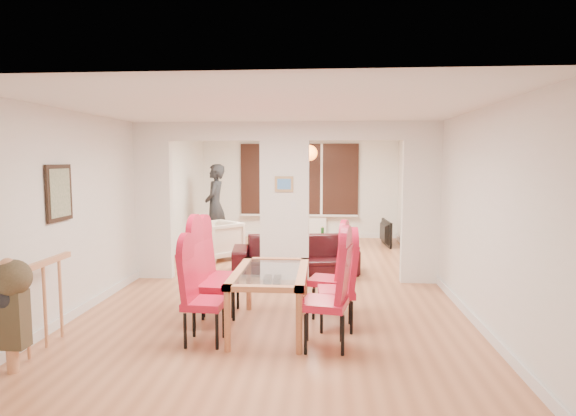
# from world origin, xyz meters

# --- Properties ---
(floor) EXTENTS (5.00, 9.00, 0.01)m
(floor) POSITION_xyz_m (0.00, 0.00, 0.00)
(floor) COLOR #B9714A
(floor) RESTS_ON ground
(room_walls) EXTENTS (5.00, 9.00, 2.60)m
(room_walls) POSITION_xyz_m (0.00, 0.00, 1.30)
(room_walls) COLOR silver
(room_walls) RESTS_ON floor
(divider_wall) EXTENTS (5.00, 0.18, 2.60)m
(divider_wall) POSITION_xyz_m (0.00, 0.00, 1.30)
(divider_wall) COLOR white
(divider_wall) RESTS_ON floor
(bay_window_blinds) EXTENTS (3.00, 0.08, 1.80)m
(bay_window_blinds) POSITION_xyz_m (0.00, 4.44, 1.50)
(bay_window_blinds) COLOR black
(bay_window_blinds) RESTS_ON room_walls
(radiator) EXTENTS (1.40, 0.08, 0.50)m
(radiator) POSITION_xyz_m (0.00, 4.40, 0.30)
(radiator) COLOR white
(radiator) RESTS_ON floor
(pendant_light) EXTENTS (0.36, 0.36, 0.36)m
(pendant_light) POSITION_xyz_m (0.30, 3.30, 2.15)
(pendant_light) COLOR orange
(pendant_light) RESTS_ON room_walls
(stair_newel) EXTENTS (0.40, 1.20, 1.10)m
(stair_newel) POSITION_xyz_m (-2.25, -3.20, 0.55)
(stair_newel) COLOR tan
(stair_newel) RESTS_ON floor
(wall_poster) EXTENTS (0.04, 0.52, 0.67)m
(wall_poster) POSITION_xyz_m (-2.47, -2.40, 1.60)
(wall_poster) COLOR gray
(wall_poster) RESTS_ON room_walls
(pillar_photo) EXTENTS (0.30, 0.03, 0.25)m
(pillar_photo) POSITION_xyz_m (0.00, -0.10, 1.60)
(pillar_photo) COLOR #4C8CD8
(pillar_photo) RESTS_ON divider_wall
(dining_table) EXTENTS (0.84, 1.50, 0.70)m
(dining_table) POSITION_xyz_m (0.04, -2.36, 0.35)
(dining_table) COLOR #B36942
(dining_table) RESTS_ON floor
(dining_chair_la) EXTENTS (0.44, 0.44, 1.05)m
(dining_chair_la) POSITION_xyz_m (-0.63, -2.85, 0.53)
(dining_chair_la) COLOR red
(dining_chair_la) RESTS_ON floor
(dining_chair_lb) EXTENTS (0.50, 0.50, 1.17)m
(dining_chair_lb) POSITION_xyz_m (-0.65, -2.30, 0.59)
(dining_chair_lb) COLOR red
(dining_chair_lb) RESTS_ON floor
(dining_chair_lc) EXTENTS (0.50, 0.50, 1.12)m
(dining_chair_lc) POSITION_xyz_m (-0.68, -1.81, 0.56)
(dining_chair_lc) COLOR red
(dining_chair_lc) RESTS_ON floor
(dining_chair_ra) EXTENTS (0.54, 0.54, 1.14)m
(dining_chair_ra) POSITION_xyz_m (0.66, -2.89, 0.57)
(dining_chair_ra) COLOR red
(dining_chair_ra) RESTS_ON floor
(dining_chair_rb) EXTENTS (0.44, 0.44, 1.06)m
(dining_chair_rb) POSITION_xyz_m (0.80, -2.29, 0.53)
(dining_chair_rb) COLOR red
(dining_chair_rb) RESTS_ON floor
(dining_chair_rc) EXTENTS (0.52, 0.52, 1.08)m
(dining_chair_rc) POSITION_xyz_m (0.70, -1.80, 0.54)
(dining_chair_rc) COLOR red
(dining_chair_rc) RESTS_ON floor
(sofa) EXTENTS (2.28, 1.12, 0.64)m
(sofa) POSITION_xyz_m (0.14, 0.55, 0.32)
(sofa) COLOR black
(sofa) RESTS_ON floor
(armchair) EXTENTS (1.16, 1.17, 0.76)m
(armchair) POSITION_xyz_m (-1.51, 1.57, 0.38)
(armchair) COLOR silver
(armchair) RESTS_ON floor
(person) EXTENTS (0.70, 0.47, 1.90)m
(person) POSITION_xyz_m (-1.83, 2.90, 0.95)
(person) COLOR black
(person) RESTS_ON floor
(television) EXTENTS (1.03, 0.21, 0.59)m
(television) POSITION_xyz_m (2.00, 3.42, 0.29)
(television) COLOR black
(television) RESTS_ON floor
(coffee_table) EXTENTS (1.05, 0.65, 0.23)m
(coffee_table) POSITION_xyz_m (0.37, 2.73, 0.11)
(coffee_table) COLOR #341811
(coffee_table) RESTS_ON floor
(bottle) EXTENTS (0.07, 0.07, 0.29)m
(bottle) POSITION_xyz_m (0.61, 2.75, 0.37)
(bottle) COLOR #143F19
(bottle) RESTS_ON coffee_table
(bowl) EXTENTS (0.23, 0.23, 0.06)m
(bowl) POSITION_xyz_m (0.47, 2.62, 0.25)
(bowl) COLOR #341811
(bowl) RESTS_ON coffee_table
(shoes) EXTENTS (0.26, 0.28, 0.11)m
(shoes) POSITION_xyz_m (-0.17, -0.30, 0.05)
(shoes) COLOR black
(shoes) RESTS_ON floor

